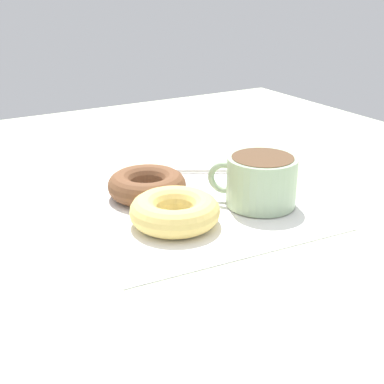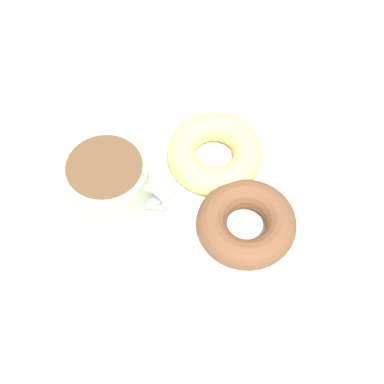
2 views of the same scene
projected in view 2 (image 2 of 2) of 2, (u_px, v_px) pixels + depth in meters
ground_plane at (208, 216)px, 74.84cm from camera, size 120.00×120.00×2.00cm
napkin at (192, 202)px, 74.49cm from camera, size 32.89×32.89×0.30cm
coffee_cup at (109, 183)px, 71.48cm from camera, size 10.37×10.39×6.81cm
donut_near_cup at (215, 153)px, 75.75cm from camera, size 11.46×11.46×3.52cm
donut_far at (246, 224)px, 70.87cm from camera, size 11.13×11.13×3.39cm
spoon at (123, 301)px, 67.50cm from camera, size 11.87×7.68×0.90cm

